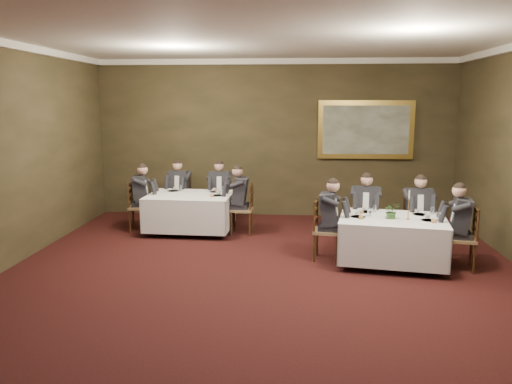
# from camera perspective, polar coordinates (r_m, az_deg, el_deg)

# --- Properties ---
(ground) EXTENTS (10.00, 10.00, 0.00)m
(ground) POSITION_cam_1_polar(r_m,az_deg,el_deg) (6.77, 0.41, -12.04)
(ground) COLOR black
(ground) RESTS_ON ground
(ceiling) EXTENTS (8.00, 10.00, 0.10)m
(ceiling) POSITION_cam_1_polar(r_m,az_deg,el_deg) (6.34, 0.45, 18.70)
(ceiling) COLOR silver
(ceiling) RESTS_ON back_wall
(back_wall) EXTENTS (8.00, 0.10, 3.50)m
(back_wall) POSITION_cam_1_polar(r_m,az_deg,el_deg) (11.29, 2.11, 6.09)
(back_wall) COLOR #2D2816
(back_wall) RESTS_ON ground
(crown_molding) EXTENTS (8.00, 10.00, 0.12)m
(crown_molding) POSITION_cam_1_polar(r_m,az_deg,el_deg) (6.33, 0.45, 18.16)
(crown_molding) COLOR white
(crown_molding) RESTS_ON back_wall
(table_main) EXTENTS (1.84, 1.51, 0.67)m
(table_main) POSITION_cam_1_polar(r_m,az_deg,el_deg) (8.27, 15.28, -4.98)
(table_main) COLOR black
(table_main) RESTS_ON ground
(table_second) EXTENTS (1.71, 1.34, 0.67)m
(table_second) POSITION_cam_1_polar(r_m,az_deg,el_deg) (10.03, -7.52, -2.04)
(table_second) COLOR black
(table_second) RESTS_ON ground
(chair_main_backleft) EXTENTS (0.49, 0.47, 1.00)m
(chair_main_backleft) POSITION_cam_1_polar(r_m,az_deg,el_deg) (9.12, 12.30, -4.49)
(chair_main_backleft) COLOR olive
(chair_main_backleft) RESTS_ON ground
(diner_main_backleft) EXTENTS (0.46, 0.53, 1.35)m
(diner_main_backleft) POSITION_cam_1_polar(r_m,az_deg,el_deg) (9.06, 12.35, -3.11)
(diner_main_backleft) COLOR black
(diner_main_backleft) RESTS_ON chair_main_backleft
(chair_main_backright) EXTENTS (0.44, 0.42, 1.00)m
(chair_main_backright) POSITION_cam_1_polar(r_m,az_deg,el_deg) (9.15, 17.85, -4.71)
(chair_main_backright) COLOR olive
(chair_main_backright) RESTS_ON ground
(diner_main_backright) EXTENTS (0.42, 0.48, 1.35)m
(diner_main_backright) POSITION_cam_1_polar(r_m,az_deg,el_deg) (9.09, 17.95, -3.33)
(diner_main_backright) COLOR black
(diner_main_backright) RESTS_ON chair_main_backright
(chair_main_endleft) EXTENTS (0.49, 0.50, 1.00)m
(chair_main_endleft) POSITION_cam_1_polar(r_m,az_deg,el_deg) (8.34, 7.99, -5.76)
(chair_main_endleft) COLOR olive
(chair_main_endleft) RESTS_ON ground
(diner_main_endleft) EXTENTS (0.54, 0.48, 1.35)m
(diner_main_endleft) POSITION_cam_1_polar(r_m,az_deg,el_deg) (8.28, 8.11, -4.24)
(diner_main_endleft) COLOR black
(diner_main_endleft) RESTS_ON chair_main_endleft
(chair_main_endright) EXTENTS (0.50, 0.51, 1.00)m
(chair_main_endright) POSITION_cam_1_polar(r_m,az_deg,el_deg) (8.41, 22.39, -6.30)
(chair_main_endright) COLOR olive
(chair_main_endright) RESTS_ON ground
(diner_main_endright) EXTENTS (0.55, 0.49, 1.35)m
(diner_main_endright) POSITION_cam_1_polar(r_m,az_deg,el_deg) (8.35, 22.42, -4.79)
(diner_main_endright) COLOR black
(diner_main_endright) RESTS_ON chair_main_endright
(chair_sec_backleft) EXTENTS (0.49, 0.47, 1.00)m
(chair_sec_backleft) POSITION_cam_1_polar(r_m,az_deg,el_deg) (10.98, -8.67, -1.88)
(chair_sec_backleft) COLOR olive
(chair_sec_backleft) RESTS_ON ground
(diner_sec_backleft) EXTENTS (0.46, 0.53, 1.35)m
(diner_sec_backleft) POSITION_cam_1_polar(r_m,az_deg,el_deg) (10.92, -8.72, -0.72)
(diner_sec_backleft) COLOR black
(diner_sec_backleft) RESTS_ON chair_sec_backleft
(chair_sec_backright) EXTENTS (0.46, 0.44, 1.00)m
(chair_sec_backright) POSITION_cam_1_polar(r_m,az_deg,el_deg) (10.78, -4.11, -2.01)
(chair_sec_backright) COLOR olive
(chair_sec_backright) RESTS_ON ground
(diner_sec_backright) EXTENTS (0.43, 0.50, 1.35)m
(diner_sec_backright) POSITION_cam_1_polar(r_m,az_deg,el_deg) (10.72, -4.13, -0.83)
(diner_sec_backright) COLOR black
(diner_sec_backright) RESTS_ON chair_sec_backright
(chair_sec_endright) EXTENTS (0.43, 0.45, 1.00)m
(chair_sec_endright) POSITION_cam_1_polar(r_m,az_deg,el_deg) (9.86, -1.57, -3.14)
(chair_sec_endright) COLOR olive
(chair_sec_endright) RESTS_ON ground
(diner_sec_endright) EXTENTS (0.49, 0.43, 1.35)m
(diner_sec_endright) POSITION_cam_1_polar(r_m,az_deg,el_deg) (9.81, -1.64, -1.85)
(diner_sec_endright) COLOR black
(diner_sec_endright) RESTS_ON chair_sec_endright
(chair_sec_endleft) EXTENTS (0.48, 0.50, 1.00)m
(chair_sec_endleft) POSITION_cam_1_polar(r_m,az_deg,el_deg) (10.36, -13.14, -2.75)
(chair_sec_endleft) COLOR olive
(chair_sec_endleft) RESTS_ON ground
(diner_sec_endleft) EXTENTS (0.53, 0.47, 1.35)m
(diner_sec_endleft) POSITION_cam_1_polar(r_m,az_deg,el_deg) (10.31, -13.13, -1.52)
(diner_sec_endleft) COLOR black
(diner_sec_endleft) RESTS_ON chair_sec_endleft
(centerpiece) EXTENTS (0.29, 0.27, 0.27)m
(centerpiece) POSITION_cam_1_polar(r_m,az_deg,el_deg) (8.09, 15.23, -2.01)
(centerpiece) COLOR #2D5926
(centerpiece) RESTS_ON table_main
(candlestick) EXTENTS (0.07, 0.07, 0.48)m
(candlestick) POSITION_cam_1_polar(r_m,az_deg,el_deg) (8.11, 17.03, -1.80)
(candlestick) COLOR #C1863B
(candlestick) RESTS_ON table_main
(place_setting_table_main) EXTENTS (0.33, 0.31, 0.14)m
(place_setting_table_main) POSITION_cam_1_polar(r_m,az_deg,el_deg) (8.55, 12.67, -1.97)
(place_setting_table_main) COLOR white
(place_setting_table_main) RESTS_ON table_main
(place_setting_table_second) EXTENTS (0.33, 0.31, 0.14)m
(place_setting_table_second) POSITION_cam_1_polar(r_m,az_deg,el_deg) (10.42, -9.16, 0.32)
(place_setting_table_second) COLOR white
(place_setting_table_second) RESTS_ON table_second
(painting) EXTENTS (2.09, 0.09, 1.28)m
(painting) POSITION_cam_1_polar(r_m,az_deg,el_deg) (11.32, 12.42, 6.96)
(painting) COLOR gold
(painting) RESTS_ON back_wall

